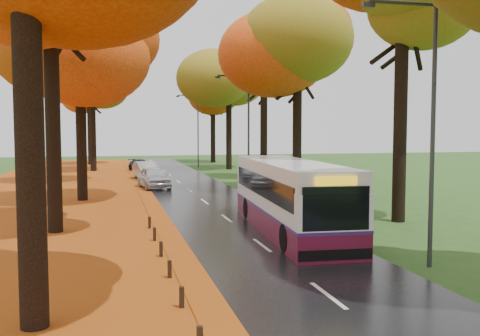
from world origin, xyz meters
name	(u,v)px	position (x,y,z in m)	size (l,w,h in m)	color
road	(202,200)	(0.00, 25.00, 0.02)	(6.50, 90.00, 0.04)	black
centre_line	(202,199)	(0.00, 25.00, 0.04)	(0.12, 90.00, 0.01)	silver
leaf_verge	(42,205)	(-9.00, 25.00, 0.01)	(12.00, 90.00, 0.02)	#87410C
leaf_drift	(150,201)	(-3.05, 25.00, 0.04)	(0.90, 90.00, 0.01)	#B04812
trees_left	(75,39)	(-7.18, 27.06, 9.53)	(9.20, 74.00, 13.88)	black
trees_right	(305,45)	(7.19, 26.91, 9.69)	(9.30, 74.20, 13.96)	black
bollard_row	(190,316)	(-3.70, 4.70, 0.26)	(0.11, 23.51, 0.52)	black
streetlamp_near	(426,113)	(3.95, 8.00, 4.71)	(2.45, 0.18, 8.00)	#333538
streetlamp_mid	(245,122)	(3.95, 30.00, 4.71)	(2.45, 0.18, 8.00)	#333538
streetlamp_far	(196,125)	(3.95, 52.00, 4.71)	(2.45, 0.18, 8.00)	#333538
bus	(290,195)	(1.84, 14.28, 1.54)	(3.18, 11.01, 2.86)	#580D27
car_white	(154,177)	(-2.28, 31.89, 0.80)	(1.79, 4.46, 1.52)	silver
car_silver	(146,170)	(-2.35, 38.88, 0.78)	(1.57, 4.50, 1.48)	#A5A9AD
car_dark	(140,165)	(-2.35, 48.07, 0.61)	(1.61, 3.96, 1.15)	black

